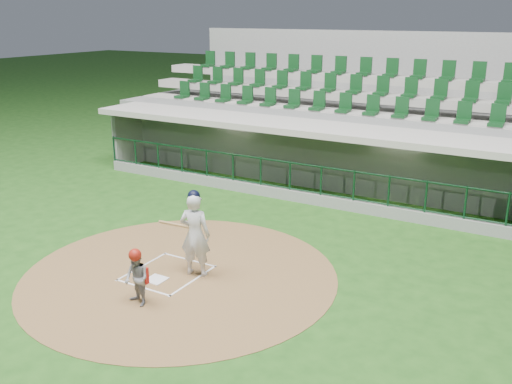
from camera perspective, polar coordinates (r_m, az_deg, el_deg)
ground at (r=13.67m, az=-8.07°, el=-7.62°), size 120.00×120.00×0.00m
dirt_circle at (r=13.36m, az=-7.57°, el=-8.19°), size 7.20×7.20×0.01m
home_plate at (r=13.18m, az=-9.96°, el=-8.61°), size 0.43×0.43×0.02m
batter_box_chalk at (r=13.46m, az=-8.86°, el=-8.01°), size 1.55×1.80×0.01m
dugout_structure at (r=19.66m, az=6.23°, el=3.26°), size 16.40×3.70×3.00m
seating_deck at (r=22.40m, az=9.21°, el=6.11°), size 17.00×6.72×5.15m
batter at (r=12.92m, az=-6.12°, el=-4.15°), size 0.94×0.95×2.03m
catcher at (r=11.97m, az=-11.84°, el=-8.34°), size 0.67×0.59×1.23m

